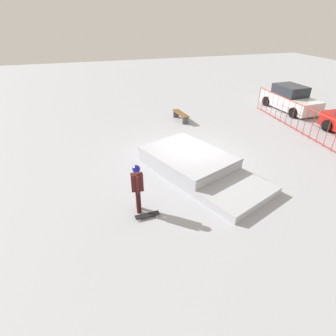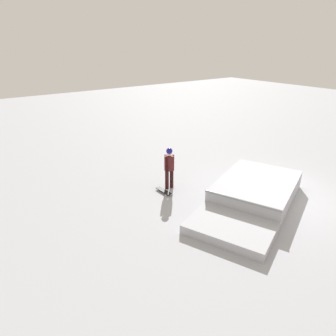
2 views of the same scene
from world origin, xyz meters
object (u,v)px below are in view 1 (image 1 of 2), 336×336
(skate_ramp, at_px, (196,165))
(skater, at_px, (137,185))
(skateboard, at_px, (147,215))
(park_bench, at_px, (181,115))
(parked_car_white, at_px, (290,99))

(skate_ramp, height_order, skater, skater)
(skate_ramp, bearing_deg, skateboard, -71.28)
(skateboard, distance_m, park_bench, 9.16)
(skater, distance_m, park_bench, 8.89)
(skateboard, height_order, parked_car_white, parked_car_white)
(park_bench, bearing_deg, parked_car_white, 88.98)
(skater, xyz_separation_m, parked_car_white, (-7.66, 11.94, -0.28))
(park_bench, xyz_separation_m, parked_car_white, (0.14, 7.73, 0.37))
(skateboard, height_order, park_bench, park_bench)
(skateboard, distance_m, parked_car_white, 14.28)
(parked_car_white, bearing_deg, skate_ramp, -59.88)
(skate_ramp, xyz_separation_m, skater, (1.78, -2.75, 0.69))
(park_bench, relative_size, parked_car_white, 0.39)
(park_bench, height_order, parked_car_white, parked_car_white)
(skate_ramp, distance_m, skater, 3.35)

